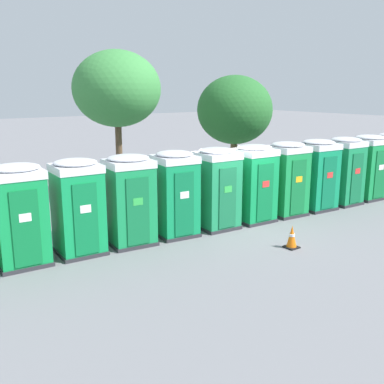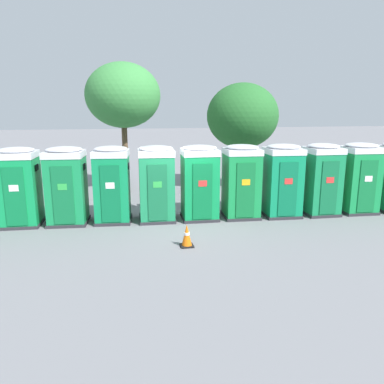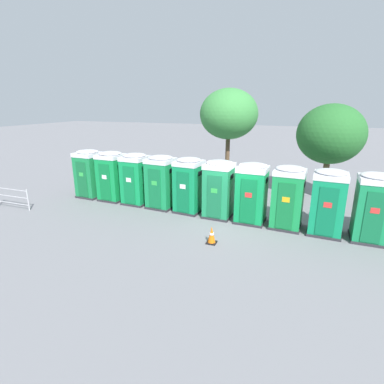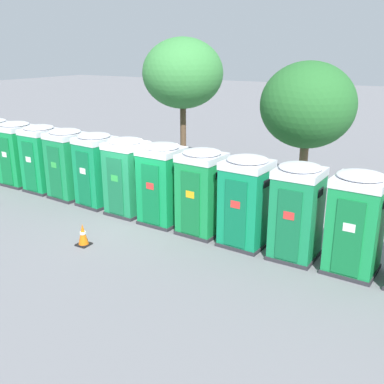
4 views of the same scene
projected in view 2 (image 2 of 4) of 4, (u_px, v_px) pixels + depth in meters
The scene contains 13 objects.
ground_plane at pixel (179, 220), 12.81m from camera, with size 120.00×120.00×0.00m, color slate.
portapotty_2 at pixel (20, 186), 11.99m from camera, with size 1.25×1.26×2.54m.
portapotty_3 at pixel (67, 185), 12.18m from camera, with size 1.34×1.31×2.54m.
portapotty_4 at pixel (112, 184), 12.38m from camera, with size 1.28×1.31×2.54m.
portapotty_5 at pixel (156, 183), 12.53m from camera, with size 1.26×1.26×2.54m.
portapotty_6 at pixel (200, 182), 12.71m from camera, with size 1.28×1.26×2.54m.
portapotty_7 at pixel (241, 181), 12.90m from camera, with size 1.28×1.28×2.54m.
portapotty_8 at pixel (282, 180), 13.07m from camera, with size 1.30×1.28×2.54m.
portapotty_9 at pixel (321, 179), 13.28m from camera, with size 1.20×1.24×2.54m.
portapotty_10 at pixel (359, 178), 13.53m from camera, with size 1.29×1.27×2.54m.
street_tree_0 at pixel (242, 116), 17.17m from camera, with size 3.28×3.28×4.88m.
street_tree_1 at pixel (123, 96), 16.40m from camera, with size 3.28×3.28×5.71m.
traffic_cone at pixel (187, 236), 10.28m from camera, with size 0.36×0.36×0.64m.
Camera 2 is at (-2.07, -12.12, 3.73)m, focal length 35.00 mm.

